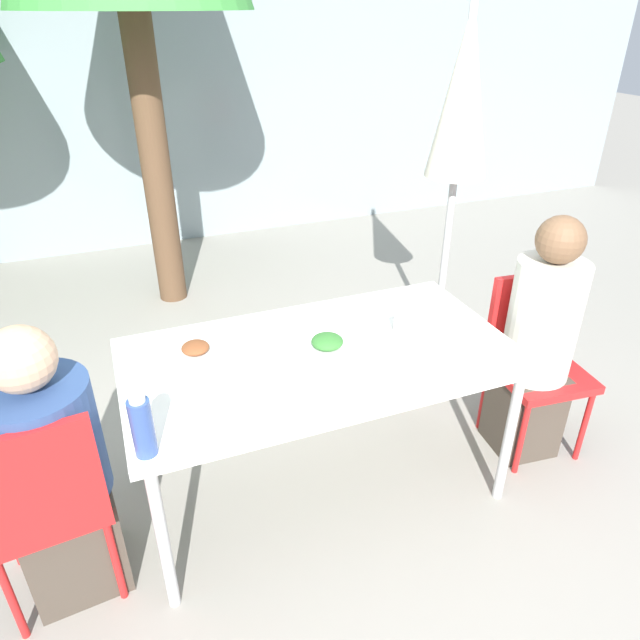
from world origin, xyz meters
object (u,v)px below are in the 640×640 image
(chair_right, at_px, (534,350))
(person_right, at_px, (537,347))
(chair_left, at_px, (43,499))
(salad_bowl, at_px, (274,378))
(person_left, at_px, (56,476))
(bottle, at_px, (142,427))
(closed_umbrella, at_px, (462,112))
(drinking_cup, at_px, (403,324))

(chair_right, bearing_deg, person_right, 58.08)
(chair_left, height_order, salad_bowl, chair_left)
(chair_left, bearing_deg, salad_bowl, -2.37)
(person_left, bearing_deg, bottle, -43.98)
(chair_left, relative_size, salad_bowl, 4.57)
(closed_umbrella, xyz_separation_m, salad_bowl, (-1.42, -1.06, -0.70))
(chair_right, height_order, person_right, person_right)
(person_left, relative_size, closed_umbrella, 0.55)
(person_left, bearing_deg, closed_umbrella, 18.93)
(chair_right, height_order, salad_bowl, chair_right)
(drinking_cup, relative_size, salad_bowl, 0.46)
(person_right, height_order, drinking_cup, person_right)
(drinking_cup, bearing_deg, closed_umbrella, 48.44)
(person_right, relative_size, salad_bowl, 6.40)
(person_left, xyz_separation_m, chair_right, (2.13, 0.07, -0.01))
(chair_right, height_order, bottle, bottle)
(closed_umbrella, relative_size, bottle, 9.14)
(person_left, xyz_separation_m, salad_bowl, (0.80, -0.03, 0.24))
(bottle, xyz_separation_m, salad_bowl, (0.48, 0.21, -0.08))
(chair_right, relative_size, person_right, 0.72)
(chair_left, relative_size, person_right, 0.72)
(drinking_cup, distance_m, salad_bowl, 0.64)
(bottle, height_order, drinking_cup, bottle)
(person_left, height_order, drinking_cup, person_left)
(chair_left, relative_size, bottle, 3.93)
(bottle, bearing_deg, chair_left, 155.50)
(person_right, xyz_separation_m, bottle, (-1.76, -0.25, 0.26))
(drinking_cup, xyz_separation_m, salad_bowl, (-0.62, -0.16, -0.02))
(person_right, relative_size, bottle, 5.50)
(chair_left, distance_m, person_left, 0.10)
(chair_left, bearing_deg, chair_right, -1.59)
(person_left, bearing_deg, drinking_cup, -0.88)
(drinking_cup, bearing_deg, person_left, -175.11)
(closed_umbrella, xyz_separation_m, drinking_cup, (-0.80, -0.90, -0.68))
(chair_right, distance_m, salad_bowl, 1.36)
(chair_left, distance_m, salad_bowl, 0.88)
(chair_left, xyz_separation_m, bottle, (0.36, -0.16, 0.33))
(chair_right, distance_m, drinking_cup, 0.76)
(salad_bowl, bearing_deg, drinking_cup, 14.09)
(chair_right, xyz_separation_m, salad_bowl, (-1.33, -0.11, 0.25))
(person_left, height_order, closed_umbrella, closed_umbrella)
(person_left, relative_size, drinking_cup, 12.77)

